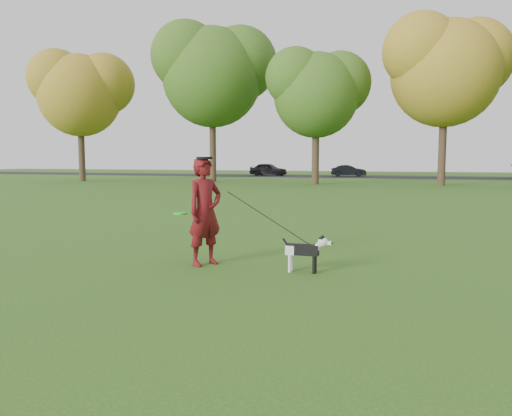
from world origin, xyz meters
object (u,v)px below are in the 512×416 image
(man, at_px, (205,212))
(car_left, at_px, (268,169))
(car_mid, at_px, (348,171))
(dog, at_px, (306,249))

(man, xyz_separation_m, car_left, (-10.37, 40.17, -0.24))
(car_left, xyz_separation_m, car_mid, (7.88, 0.00, -0.09))
(man, distance_m, car_mid, 40.25)
(man, bearing_deg, dog, -62.50)
(man, relative_size, dog, 2.25)
(man, xyz_separation_m, car_mid, (-2.49, 40.17, -0.32))
(car_left, distance_m, car_mid, 7.88)
(man, distance_m, car_left, 41.49)
(man, height_order, dog, man)
(dog, height_order, car_mid, car_mid)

